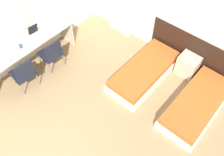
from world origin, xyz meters
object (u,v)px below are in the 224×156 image
at_px(nightstand, 188,65).
at_px(bed_near_window, 144,72).
at_px(chair_near_notebook, 24,73).
at_px(bed_near_door, 197,105).
at_px(laptop, 35,34).
at_px(chair_near_laptop, 51,53).

bearing_deg(nightstand, bed_near_window, -132.25).
bearing_deg(chair_near_notebook, bed_near_door, 37.58).
bearing_deg(bed_near_door, laptop, -162.07).
bearing_deg(chair_near_notebook, bed_near_window, 53.06).
relative_size(bed_near_door, nightstand, 3.72).
bearing_deg(bed_near_door, nightstand, 132.25).
xyz_separation_m(chair_near_notebook, laptop, (-0.46, 0.81, 0.35)).
xyz_separation_m(nightstand, chair_near_laptop, (-2.63, -2.01, 0.22)).
xyz_separation_m(chair_near_laptop, chair_near_notebook, (-0.00, -0.82, 0.00)).
bearing_deg(bed_near_window, laptop, -152.56).
xyz_separation_m(bed_near_window, laptop, (-2.37, -1.23, 0.67)).
xyz_separation_m(bed_near_door, chair_near_laptop, (-3.34, -1.22, 0.32)).
height_order(bed_near_window, nightstand, nightstand).
relative_size(bed_near_door, chair_near_notebook, 2.21).
height_order(bed_near_door, laptop, laptop).
relative_size(bed_near_window, bed_near_door, 1.00).
bearing_deg(bed_near_door, bed_near_window, 180.00).
relative_size(chair_near_notebook, laptop, 2.72).
relative_size(nightstand, laptop, 1.62).
height_order(chair_near_laptop, chair_near_notebook, same).
distance_m(bed_near_door, chair_near_laptop, 3.57).
relative_size(chair_near_laptop, chair_near_notebook, 1.00).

